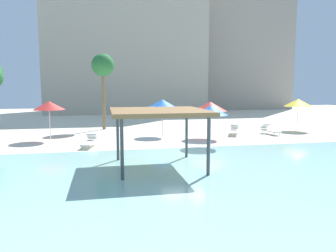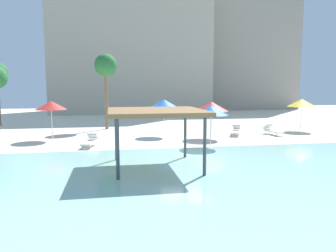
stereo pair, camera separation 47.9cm
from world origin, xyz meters
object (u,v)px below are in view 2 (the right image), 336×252
at_px(lounge_chair_2, 90,141).
at_px(beach_umbrella_red_5, 211,106).
at_px(beach_umbrella_red_6, 51,105).
at_px(lounge_chair_1, 272,130).
at_px(beach_umbrella_blue_4, 164,103).
at_px(beach_umbrella_yellow_3, 302,103).
at_px(shade_pavilion, 156,113).
at_px(palm_tree_0, 106,67).
at_px(beach_umbrella_blue_1, 211,110).
at_px(lounge_chair_0, 236,131).

bearing_deg(lounge_chair_2, beach_umbrella_red_5, 114.73).
relative_size(beach_umbrella_red_6, lounge_chair_1, 1.37).
height_order(beach_umbrella_blue_4, beach_umbrella_red_6, beach_umbrella_blue_4).
height_order(beach_umbrella_yellow_3, beach_umbrella_red_5, beach_umbrella_yellow_3).
height_order(shade_pavilion, beach_umbrella_red_5, shade_pavilion).
relative_size(beach_umbrella_blue_4, lounge_chair_1, 1.38).
distance_m(lounge_chair_1, palm_tree_0, 14.54).
bearing_deg(beach_umbrella_blue_1, palm_tree_0, 123.43).
xyz_separation_m(shade_pavilion, lounge_chair_2, (-3.26, 5.89, -2.14)).
distance_m(beach_umbrella_red_5, beach_umbrella_red_6, 11.08).
bearing_deg(beach_umbrella_blue_1, beach_umbrella_red_6, 155.96).
height_order(beach_umbrella_blue_1, lounge_chair_1, beach_umbrella_blue_1).
xyz_separation_m(beach_umbrella_red_5, lounge_chair_1, (5.16, 0.88, -1.93)).
relative_size(beach_umbrella_yellow_3, beach_umbrella_blue_4, 0.97).
distance_m(beach_umbrella_red_5, lounge_chair_2, 8.69).
bearing_deg(beach_umbrella_blue_1, beach_umbrella_blue_4, 112.38).
relative_size(lounge_chair_0, lounge_chair_2, 0.99).
bearing_deg(beach_umbrella_red_5, lounge_chair_0, 24.05).
height_order(beach_umbrella_yellow_3, lounge_chair_2, beach_umbrella_yellow_3).
bearing_deg(lounge_chair_2, palm_tree_0, -173.83).
height_order(beach_umbrella_blue_1, lounge_chair_0, beach_umbrella_blue_1).
distance_m(beach_umbrella_red_6, lounge_chair_0, 13.45).
height_order(beach_umbrella_red_5, lounge_chair_1, beach_umbrella_red_5).
xyz_separation_m(shade_pavilion, beach_umbrella_red_5, (5.02, 7.67, -0.21)).
xyz_separation_m(beach_umbrella_yellow_3, lounge_chair_0, (-6.30, -1.47, -1.99)).
relative_size(beach_umbrella_yellow_3, lounge_chair_1, 1.34).
bearing_deg(beach_umbrella_yellow_3, shade_pavilion, -143.24).
distance_m(beach_umbrella_blue_4, lounge_chair_0, 5.83).
height_order(beach_umbrella_yellow_3, lounge_chair_0, beach_umbrella_yellow_3).
relative_size(beach_umbrella_blue_4, palm_tree_0, 0.42).
distance_m(lounge_chair_0, palm_tree_0, 12.08).
bearing_deg(palm_tree_0, beach_umbrella_yellow_3, -13.49).
xyz_separation_m(beach_umbrella_yellow_3, palm_tree_0, (-15.95, 3.83, 2.99)).
distance_m(shade_pavilion, beach_umbrella_yellow_3, 16.98).
distance_m(beach_umbrella_red_6, palm_tree_0, 6.93).
height_order(shade_pavilion, beach_umbrella_yellow_3, shade_pavilion).
bearing_deg(beach_umbrella_yellow_3, lounge_chair_0, -166.84).
xyz_separation_m(shade_pavilion, beach_umbrella_blue_1, (3.96, 4.43, -0.24)).
height_order(shade_pavilion, lounge_chair_1, shade_pavilion).
xyz_separation_m(beach_umbrella_blue_1, beach_umbrella_blue_4, (-2.05, 4.98, 0.20)).
xyz_separation_m(beach_umbrella_red_5, beach_umbrella_red_6, (-11.02, 1.20, 0.12)).
bearing_deg(shade_pavilion, beach_umbrella_red_5, 56.79).
relative_size(beach_umbrella_blue_4, lounge_chair_0, 1.38).
bearing_deg(lounge_chair_2, shade_pavilion, 41.56).
height_order(beach_umbrella_yellow_3, palm_tree_0, palm_tree_0).
bearing_deg(lounge_chair_0, palm_tree_0, -91.81).
xyz_separation_m(beach_umbrella_red_5, palm_tree_0, (-7.37, 6.32, 3.04)).
bearing_deg(shade_pavilion, beach_umbrella_blue_4, 78.54).
xyz_separation_m(beach_umbrella_red_5, lounge_chair_0, (2.28, 1.02, -1.93)).
relative_size(beach_umbrella_yellow_3, beach_umbrella_red_6, 0.98).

